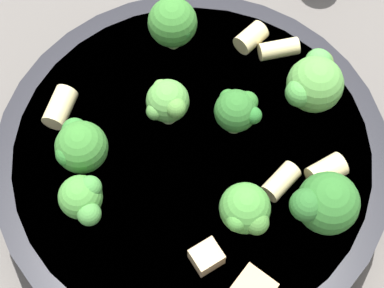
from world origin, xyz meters
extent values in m
plane|color=#5B5651|center=(0.00, 0.00, 0.00)|extent=(2.00, 2.00, 0.00)
cylinder|color=black|center=(0.00, 0.00, 0.02)|extent=(0.27, 0.27, 0.04)
cylinder|color=white|center=(0.00, 0.00, 0.04)|extent=(0.25, 0.25, 0.01)
torus|color=black|center=(0.00, 0.00, 0.04)|extent=(0.27, 0.27, 0.00)
cylinder|color=#9EC175|center=(0.03, 0.07, 0.05)|extent=(0.01, 0.01, 0.01)
sphere|color=#387A2D|center=(0.03, 0.07, 0.07)|extent=(0.03, 0.03, 0.03)
sphere|color=#337B29|center=(0.03, 0.08, 0.07)|extent=(0.01, 0.01, 0.01)
sphere|color=#30792C|center=(0.03, 0.08, 0.07)|extent=(0.02, 0.02, 0.02)
sphere|color=#33792F|center=(0.04, 0.06, 0.07)|extent=(0.02, 0.02, 0.02)
cylinder|color=#84AD60|center=(-0.09, -0.05, 0.05)|extent=(0.01, 0.01, 0.01)
sphere|color=#2D6B28|center=(-0.09, -0.05, 0.07)|extent=(0.04, 0.04, 0.04)
sphere|color=#2A6428|center=(-0.08, -0.03, 0.07)|extent=(0.02, 0.02, 0.02)
sphere|color=#2B5E2A|center=(-0.08, -0.03, 0.07)|extent=(0.02, 0.02, 0.02)
cylinder|color=#84AD60|center=(0.08, -0.04, 0.05)|extent=(0.01, 0.01, 0.01)
sphere|color=#387A2D|center=(0.08, -0.04, 0.07)|extent=(0.04, 0.04, 0.04)
sphere|color=#317B2D|center=(0.07, -0.04, 0.07)|extent=(0.02, 0.02, 0.02)
sphere|color=#317D2E|center=(0.09, -0.04, 0.07)|extent=(0.02, 0.02, 0.02)
cylinder|color=#9EC175|center=(0.03, 0.00, 0.05)|extent=(0.01, 0.01, 0.01)
sphere|color=#569942|center=(0.03, 0.00, 0.07)|extent=(0.03, 0.03, 0.03)
sphere|color=#5A9D42|center=(0.04, 0.00, 0.07)|extent=(0.01, 0.01, 0.01)
sphere|color=#548E3C|center=(0.02, 0.00, 0.07)|extent=(0.01, 0.01, 0.01)
sphere|color=#4C853A|center=(0.03, 0.01, 0.07)|extent=(0.01, 0.01, 0.01)
cylinder|color=#93B766|center=(-0.01, -0.09, 0.05)|extent=(0.01, 0.01, 0.01)
sphere|color=#569942|center=(-0.01, -0.09, 0.06)|extent=(0.04, 0.04, 0.04)
sphere|color=#4E9945|center=(0.00, -0.10, 0.07)|extent=(0.02, 0.02, 0.02)
sphere|color=#5A863A|center=(0.00, -0.11, 0.06)|extent=(0.02, 0.02, 0.02)
sphere|color=#49943F|center=(-0.01, -0.08, 0.07)|extent=(0.02, 0.02, 0.02)
cylinder|color=#84AD60|center=(0.00, -0.03, 0.05)|extent=(0.01, 0.01, 0.01)
sphere|color=#2D6B28|center=(0.00, -0.03, 0.06)|extent=(0.03, 0.03, 0.03)
sphere|color=#276B28|center=(-0.01, -0.04, 0.07)|extent=(0.01, 0.01, 0.01)
sphere|color=#2C7028|center=(0.01, -0.03, 0.07)|extent=(0.01, 0.01, 0.01)
sphere|color=#2D6C27|center=(0.00, -0.04, 0.07)|extent=(0.01, 0.01, 0.01)
cylinder|color=#93B766|center=(0.00, 0.08, 0.05)|extent=(0.01, 0.01, 0.01)
sphere|color=#478E38|center=(0.00, 0.08, 0.07)|extent=(0.03, 0.03, 0.03)
sphere|color=#44873A|center=(-0.01, 0.08, 0.07)|extent=(0.02, 0.02, 0.02)
sphere|color=#418839|center=(0.00, 0.07, 0.07)|extent=(0.02, 0.02, 0.02)
cylinder|color=#93B766|center=(-0.06, 0.00, 0.05)|extent=(0.01, 0.01, 0.01)
sphere|color=#478E38|center=(-0.06, 0.00, 0.07)|extent=(0.03, 0.03, 0.03)
sphere|color=#427A31|center=(-0.07, 0.00, 0.07)|extent=(0.02, 0.02, 0.02)
sphere|color=#458835|center=(-0.07, 0.01, 0.07)|extent=(0.01, 0.01, 0.01)
cylinder|color=beige|center=(-0.05, -0.04, 0.05)|extent=(0.02, 0.03, 0.01)
cylinder|color=beige|center=(0.03, -0.10, 0.05)|extent=(0.02, 0.03, 0.01)
cylinder|color=beige|center=(0.07, 0.06, 0.05)|extent=(0.03, 0.03, 0.02)
cylinder|color=beige|center=(-0.06, -0.06, 0.05)|extent=(0.02, 0.02, 0.02)
cylinder|color=beige|center=(0.05, -0.08, 0.05)|extent=(0.02, 0.03, 0.02)
cube|color=tan|center=(-0.07, 0.03, 0.05)|extent=(0.02, 0.02, 0.01)
camera|label=1|loc=(-0.16, 0.10, 0.44)|focal=60.00mm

